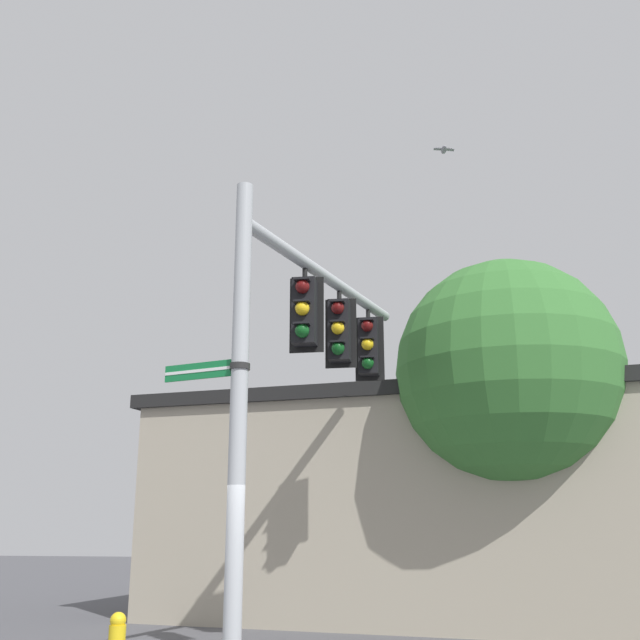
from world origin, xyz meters
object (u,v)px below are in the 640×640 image
object	(u,v)px
traffic_light_nearest_pole	(304,311)
bird_flying	(444,149)
traffic_light_mid_inner	(339,330)
traffic_light_mid_outer	(368,346)
street_name_sign	(216,369)

from	to	relation	value
traffic_light_nearest_pole	bird_flying	size ratio (longest dim) A/B	3.35
traffic_light_mid_inner	bird_flying	size ratio (longest dim) A/B	3.35
traffic_light_nearest_pole	traffic_light_mid_outer	size ratio (longest dim) A/B	1.00
traffic_light_nearest_pole	street_name_sign	world-z (taller)	traffic_light_nearest_pole
street_name_sign	traffic_light_nearest_pole	bearing A→B (deg)	-117.72
bird_flying	traffic_light_mid_outer	bearing A→B (deg)	-12.34
traffic_light_mid_outer	street_name_sign	distance (m)	4.58
street_name_sign	traffic_light_mid_outer	bearing A→B (deg)	-110.86
bird_flying	traffic_light_nearest_pole	bearing A→B (deg)	43.72
traffic_light_mid_inner	bird_flying	world-z (taller)	bird_flying
traffic_light_mid_inner	traffic_light_mid_outer	xyz separation A→B (m)	(-0.36, -1.25, 0.00)
traffic_light_mid_inner	street_name_sign	world-z (taller)	traffic_light_mid_inner
traffic_light_nearest_pole	traffic_light_mid_inner	distance (m)	1.30
bird_flying	street_name_sign	bearing A→B (deg)	50.58
traffic_light_mid_inner	traffic_light_mid_outer	size ratio (longest dim) A/B	1.00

